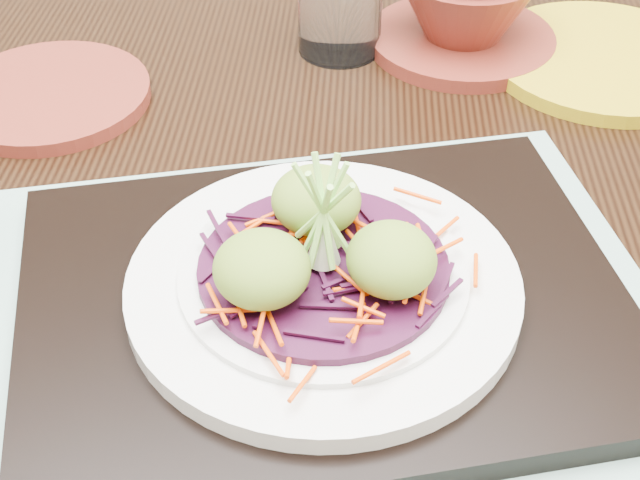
{
  "coord_description": "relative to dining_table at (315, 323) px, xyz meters",
  "views": [
    {
      "loc": [
        0.02,
        -0.55,
        1.18
      ],
      "look_at": [
        0.07,
        -0.13,
        0.81
      ],
      "focal_mm": 50.0,
      "sensor_mm": 36.0,
      "label": 1
    }
  ],
  "objects": [
    {
      "name": "white_plate",
      "position": [
        -0.0,
        -0.09,
        0.13
      ],
      "size": [
        0.25,
        0.25,
        0.02
      ],
      "color": "silver",
      "rests_on": "serving_tray"
    },
    {
      "name": "dining_table",
      "position": [
        0.0,
        0.0,
        0.0
      ],
      "size": [
        1.34,
        1.0,
        0.76
      ],
      "rotation": [
        0.0,
        0.0,
        -0.16
      ],
      "color": "black",
      "rests_on": "ground"
    },
    {
      "name": "yellow_plate",
      "position": [
        0.29,
        0.21,
        0.11
      ],
      "size": [
        0.25,
        0.25,
        0.01
      ],
      "primitive_type": "cylinder",
      "rotation": [
        0.0,
        0.0,
        -0.17
      ],
      "color": "#A58C12",
      "rests_on": "dining_table"
    },
    {
      "name": "guacamole_scoops",
      "position": [
        -0.0,
        -0.09,
        0.16
      ],
      "size": [
        0.14,
        0.12,
        0.04
      ],
      "color": "olive",
      "rests_on": "cabbage_bed"
    },
    {
      "name": "cabbage_bed",
      "position": [
        -0.0,
        -0.09,
        0.14
      ],
      "size": [
        0.16,
        0.16,
        0.01
      ],
      "primitive_type": "cylinder",
      "color": "#3A0B27",
      "rests_on": "white_plate"
    },
    {
      "name": "scallion_garnish",
      "position": [
        -0.0,
        -0.09,
        0.18
      ],
      "size": [
        0.06,
        0.06,
        0.09
      ],
      "primitive_type": null,
      "color": "#8CD153",
      "rests_on": "cabbage_bed"
    },
    {
      "name": "terracotta_bowl_set",
      "position": [
        0.17,
        0.26,
        0.13
      ],
      "size": [
        0.21,
        0.21,
        0.07
      ],
      "rotation": [
        0.0,
        0.0,
        -0.18
      ],
      "color": "maroon",
      "rests_on": "dining_table"
    },
    {
      "name": "serving_tray",
      "position": [
        -0.0,
        -0.09,
        0.11
      ],
      "size": [
        0.41,
        0.32,
        0.02
      ],
      "primitive_type": "cube",
      "rotation": [
        0.0,
        0.0,
        0.08
      ],
      "color": "black",
      "rests_on": "placemat"
    },
    {
      "name": "placemat",
      "position": [
        -0.0,
        -0.09,
        0.1
      ],
      "size": [
        0.47,
        0.38,
        0.0
      ],
      "primitive_type": "cube",
      "rotation": [
        0.0,
        0.0,
        0.08
      ],
      "color": "gray",
      "rests_on": "dining_table"
    },
    {
      "name": "carrot_julienne",
      "position": [
        -0.0,
        -0.09,
        0.15
      ],
      "size": [
        0.19,
        0.19,
        0.01
      ],
      "primitive_type": null,
      "color": "#E64404",
      "rests_on": "cabbage_bed"
    },
    {
      "name": "terracotta_side_plate",
      "position": [
        -0.21,
        0.2,
        0.11
      ],
      "size": [
        0.2,
        0.2,
        0.01
      ],
      "primitive_type": "cylinder",
      "rotation": [
        0.0,
        0.0,
        -0.17
      ],
      "color": "maroon",
      "rests_on": "dining_table"
    }
  ]
}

